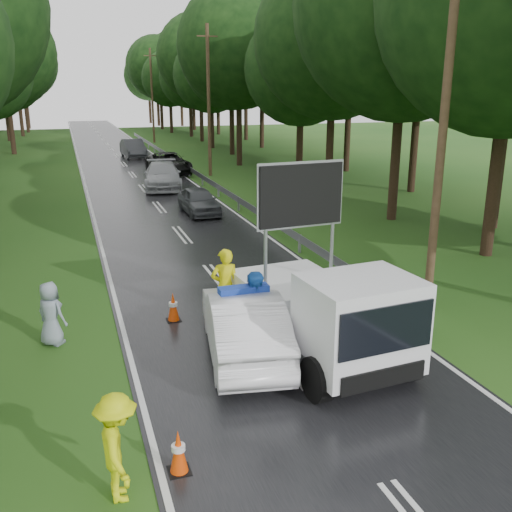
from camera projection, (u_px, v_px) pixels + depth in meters
name	position (u px, v px, depth m)	size (l,w,h in m)	color
ground	(284.00, 359.00, 13.08)	(160.00, 160.00, 0.00)	#1D4A15
road	(132.00, 175.00, 40.38)	(7.00, 140.00, 0.02)	black
guardrail	(184.00, 166.00, 41.04)	(0.12, 60.06, 0.70)	gray
utility_pole_near	(444.00, 124.00, 15.02)	(1.40, 0.24, 10.00)	#402F1D
utility_pole_mid	(209.00, 101.00, 38.68)	(1.40, 0.24, 10.00)	#402F1D
utility_pole_far	(152.00, 96.00, 62.34)	(1.40, 0.24, 10.00)	#402F1D
police_sedan	(244.00, 324.00, 13.10)	(2.35, 4.85, 1.68)	white
work_truck	(327.00, 311.00, 12.77)	(2.82, 5.57, 4.30)	gray
barrier	(269.00, 311.00, 13.76)	(2.40, 0.99, 1.06)	#F2FB0D
officer	(225.00, 287.00, 14.78)	(0.75, 0.49, 2.04)	yellow
civilian	(257.00, 313.00, 13.11)	(0.97, 0.76, 2.00)	#1A55AF
bystander_left	(118.00, 447.00, 8.45)	(1.12, 0.64, 1.73)	#D5E30C
bystander_right	(51.00, 314.00, 13.62)	(0.77, 0.50, 1.58)	#84919E
queue_car_first	(199.00, 201.00, 27.86)	(1.52, 3.79, 1.29)	#3F4246
queue_car_second	(163.00, 176.00, 34.87)	(2.18, 5.37, 1.56)	#A3A5AB
queue_car_third	(169.00, 163.00, 40.76)	(2.48, 5.37, 1.49)	black
queue_car_fourth	(133.00, 148.00, 50.08)	(1.68, 4.82, 1.59)	#383A3F
cone_near_left	(179.00, 452.00, 9.14)	(0.36, 0.36, 0.77)	black
cone_center	(275.00, 310.00, 14.94)	(0.37, 0.37, 0.79)	black
cone_far	(271.00, 303.00, 15.42)	(0.38, 0.38, 0.80)	black
cone_left_mid	(173.00, 307.00, 15.10)	(0.38, 0.38, 0.80)	black
cone_right	(380.00, 306.00, 15.37)	(0.32, 0.32, 0.67)	black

